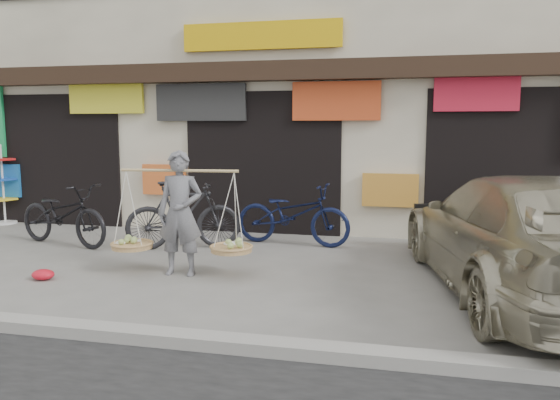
% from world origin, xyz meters
% --- Properties ---
extents(ground, '(70.00, 70.00, 0.00)m').
position_xyz_m(ground, '(0.00, 0.00, 0.00)').
color(ground, gray).
rests_on(ground, ground).
extents(kerb, '(70.00, 0.25, 0.12)m').
position_xyz_m(kerb, '(0.00, -2.00, 0.06)').
color(kerb, gray).
rests_on(kerb, ground).
extents(shophouse_block, '(14.00, 6.32, 7.00)m').
position_xyz_m(shophouse_block, '(-0.00, 6.42, 3.45)').
color(shophouse_block, beige).
rests_on(shophouse_block, ground).
extents(street_vendor, '(1.98, 0.67, 1.72)m').
position_xyz_m(street_vendor, '(-0.34, 0.33, 0.80)').
color(street_vendor, slate).
rests_on(street_vendor, ground).
extents(bike_0, '(2.16, 1.26, 1.07)m').
position_xyz_m(bike_0, '(-3.08, 1.66, 0.54)').
color(bike_0, black).
rests_on(bike_0, ground).
extents(bike_1, '(1.96, 1.25, 1.14)m').
position_xyz_m(bike_1, '(-0.94, 1.84, 0.57)').
color(bike_1, black).
rests_on(bike_1, ground).
extents(bike_2, '(2.12, 0.97, 1.07)m').
position_xyz_m(bike_2, '(0.78, 2.57, 0.54)').
color(bike_2, '#0E1534').
rests_on(bike_2, ground).
extents(suv, '(2.92, 5.39, 1.48)m').
position_xyz_m(suv, '(4.07, 0.37, 0.74)').
color(suv, '#AFA88D').
rests_on(suv, ground).
extents(display_rack, '(0.51, 0.51, 1.68)m').
position_xyz_m(display_rack, '(-5.58, 3.25, 0.68)').
color(display_rack, silver).
rests_on(display_rack, ground).
extents(red_bag, '(0.31, 0.25, 0.14)m').
position_xyz_m(red_bag, '(-2.05, -0.34, 0.07)').
color(red_bag, red).
rests_on(red_bag, ground).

